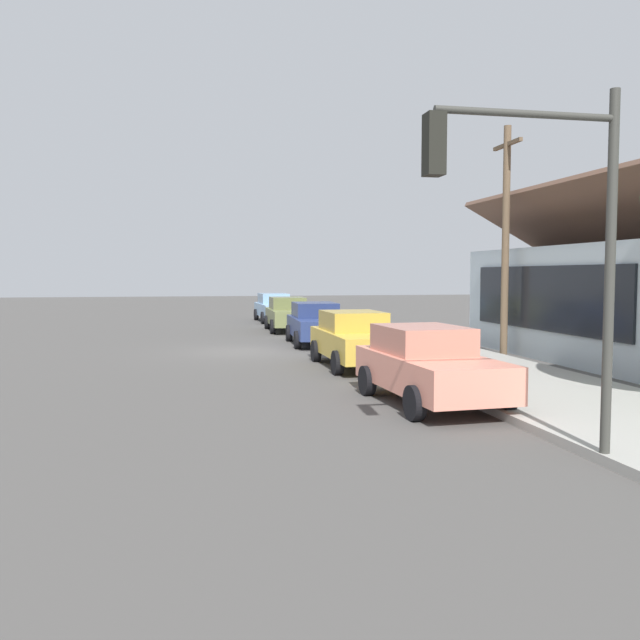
% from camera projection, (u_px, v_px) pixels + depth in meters
% --- Properties ---
extents(ground_plane, '(120.00, 120.00, 0.00)m').
position_uv_depth(ground_plane, '(248.00, 351.00, 23.25)').
color(ground_plane, '#4C4947').
extents(sidewalk_curb, '(60.00, 4.20, 0.16)m').
position_uv_depth(sidewalk_curb, '(401.00, 346.00, 24.37)').
color(sidewalk_curb, '#A3A099').
rests_on(sidewalk_curb, ground).
extents(car_skyblue, '(4.91, 2.01, 1.59)m').
position_uv_depth(car_skyblue, '(274.00, 307.00, 37.83)').
color(car_skyblue, '#8CB7E0').
rests_on(car_skyblue, ground).
extents(car_olive, '(4.69, 2.11, 1.59)m').
position_uv_depth(car_olive, '(288.00, 314.00, 31.58)').
color(car_olive, olive).
rests_on(car_olive, ground).
extents(car_navy, '(4.60, 2.18, 1.59)m').
position_uv_depth(car_navy, '(316.00, 323.00, 25.51)').
color(car_navy, navy).
rests_on(car_navy, ground).
extents(car_mustard, '(4.55, 2.08, 1.59)m').
position_uv_depth(car_mustard, '(356.00, 339.00, 19.36)').
color(car_mustard, gold).
rests_on(car_mustard, ground).
extents(car_coral, '(4.41, 2.22, 1.59)m').
position_uv_depth(car_coral, '(428.00, 365.00, 13.76)').
color(car_coral, '#EA8C75').
rests_on(car_coral, ground).
extents(storefront_building, '(11.35, 6.99, 5.45)m').
position_uv_depth(storefront_building, '(639.00, 298.00, 21.14)').
color(storefront_building, '#ADBCC6').
rests_on(storefront_building, ground).
extents(traffic_light_main, '(0.37, 2.79, 5.20)m').
position_uv_depth(traffic_light_main, '(541.00, 214.00, 8.98)').
color(traffic_light_main, '#383833').
rests_on(traffic_light_main, ground).
extents(utility_pole_wooden, '(1.80, 0.24, 7.50)m').
position_uv_depth(utility_pole_wooden, '(506.00, 236.00, 21.87)').
color(utility_pole_wooden, brown).
rests_on(utility_pole_wooden, ground).
extents(fire_hydrant_red, '(0.22, 0.22, 0.71)m').
position_uv_depth(fire_hydrant_red, '(448.00, 363.00, 16.49)').
color(fire_hydrant_red, red).
rests_on(fire_hydrant_red, sidewalk_curb).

